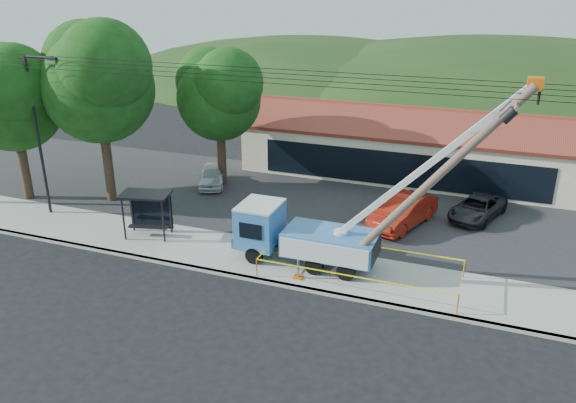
# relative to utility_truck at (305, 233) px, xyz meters

# --- Properties ---
(ground) EXTENTS (120.00, 120.00, 0.00)m
(ground) POSITION_rel_utility_truck_xyz_m (-1.66, -4.37, -1.63)
(ground) COLOR black
(ground) RESTS_ON ground
(curb) EXTENTS (60.00, 0.25, 0.15)m
(curb) POSITION_rel_utility_truck_xyz_m (-1.66, -2.27, -1.55)
(curb) COLOR #A5A39A
(curb) RESTS_ON ground
(sidewalk) EXTENTS (60.00, 4.00, 0.15)m
(sidewalk) POSITION_rel_utility_truck_xyz_m (-1.66, -0.37, -1.55)
(sidewalk) COLOR #A5A39A
(sidewalk) RESTS_ON ground
(parking_lot) EXTENTS (60.00, 12.00, 0.10)m
(parking_lot) POSITION_rel_utility_truck_xyz_m (-1.66, 7.63, -1.58)
(parking_lot) COLOR #28282B
(parking_lot) RESTS_ON ground
(strip_mall) EXTENTS (22.50, 8.53, 4.67)m
(strip_mall) POSITION_rel_utility_truck_xyz_m (2.34, 15.61, 0.25)
(strip_mall) COLOR beige
(strip_mall) RESTS_ON ground
(streetlight) EXTENTS (2.13, 0.22, 9.00)m
(streetlight) POSITION_rel_utility_truck_xyz_m (-15.45, 0.63, 3.68)
(streetlight) COLOR black
(streetlight) RESTS_ON ground
(tree_west_near) EXTENTS (7.56, 6.72, 10.80)m
(tree_west_near) POSITION_rel_utility_truck_xyz_m (-13.66, 3.63, 5.90)
(tree_west_near) COLOR #332316
(tree_west_near) RESTS_ON ground
(tree_west_far) EXTENTS (6.84, 6.08, 9.48)m
(tree_west_far) POSITION_rel_utility_truck_xyz_m (-18.66, 2.13, 4.91)
(tree_west_far) COLOR #332316
(tree_west_far) RESTS_ON ground
(tree_lot) EXTENTS (6.30, 5.60, 8.94)m
(tree_lot) POSITION_rel_utility_truck_xyz_m (-8.66, 8.63, 4.58)
(tree_lot) COLOR #332316
(tree_lot) RESTS_ON ground
(hill_west) EXTENTS (78.40, 56.00, 28.00)m
(hill_west) POSITION_rel_utility_truck_xyz_m (-16.66, 50.63, -1.63)
(hill_west) COLOR #1B3613
(hill_west) RESTS_ON ground
(hill_center) EXTENTS (89.60, 64.00, 32.00)m
(hill_center) POSITION_rel_utility_truck_xyz_m (8.34, 50.63, -1.63)
(hill_center) COLOR #1B3613
(hill_center) RESTS_ON ground
(utility_truck) EXTENTS (12.37, 3.56, 9.18)m
(utility_truck) POSITION_rel_utility_truck_xyz_m (0.00, 0.00, 0.00)
(utility_truck) COLOR black
(utility_truck) RESTS_ON ground
(leaning_pole) EXTENTS (7.51, 1.96, 9.16)m
(leaning_pole) POSITION_rel_utility_truck_xyz_m (5.54, -0.69, 3.44)
(leaning_pole) COLOR brown
(leaning_pole) RESTS_ON ground
(bus_shelter) EXTENTS (2.74, 2.04, 2.37)m
(bus_shelter) POSITION_rel_utility_truck_xyz_m (-8.57, 0.03, 0.25)
(bus_shelter) COLOR black
(bus_shelter) RESTS_ON ground
(caution_tape) EXTENTS (8.76, 3.17, 0.92)m
(caution_tape) POSITION_rel_utility_truck_xyz_m (2.81, -0.53, -0.80)
(caution_tape) COLOR #DA5E0B
(caution_tape) RESTS_ON ground
(car_silver) EXTENTS (2.96, 4.18, 1.32)m
(car_silver) POSITION_rel_utility_truck_xyz_m (-9.15, 8.07, -1.63)
(car_silver) COLOR silver
(car_silver) RESTS_ON ground
(car_red) EXTENTS (3.30, 5.32, 1.65)m
(car_red) POSITION_rel_utility_truck_xyz_m (3.56, 5.95, -1.63)
(car_red) COLOR #A11E10
(car_red) RESTS_ON ground
(car_dark) EXTENTS (3.37, 4.85, 1.23)m
(car_dark) POSITION_rel_utility_truck_xyz_m (7.31, 8.50, -1.63)
(car_dark) COLOR black
(car_dark) RESTS_ON ground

